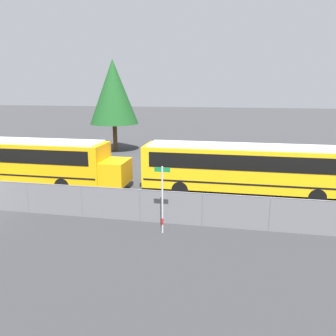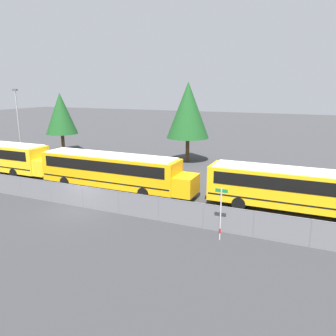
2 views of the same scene
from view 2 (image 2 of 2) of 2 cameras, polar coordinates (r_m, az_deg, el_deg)
ground_plane at (r=24.62m, az=-14.50°, el=-6.67°), size 200.00×200.00×0.00m
road_strip at (r=20.66m, az=-24.98°, el=-11.62°), size 118.48×12.00×0.01m
fence at (r=24.34m, az=-14.62°, el=-4.82°), size 84.55×0.07×1.64m
school_bus_2 at (r=27.73m, az=-9.67°, el=-0.18°), size 13.91×2.52×3.06m
school_bus_3 at (r=23.97m, az=22.63°, el=-3.28°), size 13.91×2.52×3.06m
street_sign at (r=18.66m, az=9.15°, el=-7.73°), size 0.70×0.09×3.08m
light_pole at (r=42.49m, az=-24.61°, el=7.29°), size 0.60×0.24×8.31m
tree_1 at (r=46.45m, az=-18.17°, el=9.00°), size 4.18×4.18×7.84m
tree_2 at (r=37.74m, az=3.51°, el=10.01°), size 4.85×4.85×9.13m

